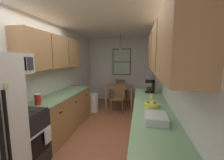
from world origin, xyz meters
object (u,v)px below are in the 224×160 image
at_px(fruit_bowl, 151,105).
at_px(table_serving_bowl, 119,86).
at_px(trash_bin, 93,103).
at_px(coffee_maker, 151,86).
at_px(dining_table, 120,89).
at_px(dish_rack, 156,118).
at_px(dining_chair_near, 119,97).
at_px(storage_canister, 38,99).
at_px(stove_range, 22,140).
at_px(microwave_over_range, 8,64).
at_px(dining_chair_far, 121,89).
at_px(mug_by_coffeemaker, 152,97).

relative_size(fruit_bowl, table_serving_bowl, 1.16).
height_order(trash_bin, coffee_maker, coffee_maker).
bearing_deg(dining_table, dish_rack, -75.03).
xyz_separation_m(dining_chair_near, table_serving_bowl, (-0.05, 0.55, 0.26)).
relative_size(dining_table, storage_canister, 4.58).
bearing_deg(stove_range, storage_canister, 90.73).
xyz_separation_m(microwave_over_range, fruit_bowl, (2.09, 0.69, -0.70)).
bearing_deg(dining_table, microwave_over_range, -109.43).
xyz_separation_m(coffee_maker, fruit_bowl, (-0.07, -1.10, -0.12)).
relative_size(stove_range, microwave_over_range, 1.73).
relative_size(stove_range, coffee_maker, 3.59).
bearing_deg(dining_chair_near, storage_canister, -115.72).
bearing_deg(dining_table, dining_chair_near, -86.11).
bearing_deg(dining_table, stove_range, -107.72).
bearing_deg(dining_chair_near, fruit_bowl, -68.10).
bearing_deg(trash_bin, coffee_maker, -27.01).
relative_size(stove_range, dining_table, 1.18).
bearing_deg(microwave_over_range, dining_table, 70.57).
height_order(microwave_over_range, dining_chair_far, microwave_over_range).
bearing_deg(mug_by_coffeemaker, dining_chair_near, 119.48).
relative_size(trash_bin, coffee_maker, 1.89).
relative_size(stove_range, dining_chair_near, 1.22).
relative_size(dining_chair_near, dining_chair_far, 1.00).
relative_size(mug_by_coffeemaker, fruit_bowl, 0.49).
height_order(dining_chair_near, coffee_maker, coffee_maker).
bearing_deg(table_serving_bowl, coffee_maker, -57.88).
xyz_separation_m(trash_bin, mug_by_coffeemaker, (1.74, -1.48, 0.66)).
xyz_separation_m(microwave_over_range, mug_by_coffeemaker, (2.14, 1.21, -0.69)).
xyz_separation_m(fruit_bowl, table_serving_bowl, (-0.90, 2.65, -0.18)).
height_order(dining_table, coffee_maker, coffee_maker).
height_order(microwave_over_range, storage_canister, microwave_over_range).
distance_m(dining_chair_near, trash_bin, 0.87).
relative_size(trash_bin, mug_by_coffeemaker, 4.71).
bearing_deg(table_serving_bowl, dish_rack, -74.57).
height_order(dining_table, storage_canister, storage_canister).
height_order(coffee_maker, mug_by_coffeemaker, coffee_maker).
distance_m(microwave_over_range, mug_by_coffeemaker, 2.56).
distance_m(dining_chair_far, fruit_bowl, 3.49).
xyz_separation_m(coffee_maker, table_serving_bowl, (-0.97, 1.55, -0.30)).
relative_size(storage_canister, mug_by_coffeemaker, 1.65).
xyz_separation_m(dining_chair_near, storage_canister, (-1.14, -2.36, 0.50)).
bearing_deg(dining_chair_far, microwave_over_range, -106.12).
height_order(dish_rack, table_serving_bowl, dish_rack).
bearing_deg(dining_chair_near, microwave_over_range, -113.99).
xyz_separation_m(stove_range, dish_rack, (1.99, 0.05, 0.48)).
bearing_deg(mug_by_coffeemaker, microwave_over_range, -150.63).
relative_size(dining_chair_far, mug_by_coffeemaker, 7.31).
relative_size(stove_range, table_serving_bowl, 5.12).
height_order(mug_by_coffeemaker, dish_rack, dish_rack).
xyz_separation_m(microwave_over_range, table_serving_bowl, (1.19, 3.34, -0.88)).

